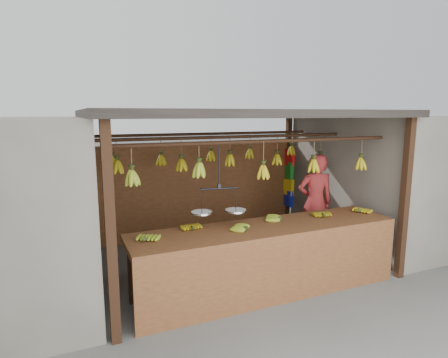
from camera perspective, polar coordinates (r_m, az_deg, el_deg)
name	(u,v)px	position (r m, az deg, el deg)	size (l,w,h in m)	color
ground	(231,261)	(6.19, 1.13, -12.39)	(80.00, 80.00, 0.00)	#5B5B57
stall	(223,138)	(6.04, -0.11, 6.33)	(4.30, 3.30, 2.40)	black
neighbor_right	(400,176)	(8.02, 25.29, 0.36)	(3.00, 3.00, 2.30)	slate
counter	(271,243)	(4.92, 7.21, -9.65)	(3.62, 0.82, 0.96)	brown
hanging_bananas	(231,162)	(5.77, 1.12, 2.62)	(3.61, 2.18, 0.40)	#92A523
balance_scale	(219,208)	(4.70, -0.77, -4.39)	(0.68, 0.34, 0.88)	black
vendor	(315,202)	(6.66, 13.71, -3.46)	(0.61, 0.40, 1.68)	#BF3333
bag_bundles	(289,178)	(7.96, 9.88, 0.11)	(0.08, 0.26, 1.21)	red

